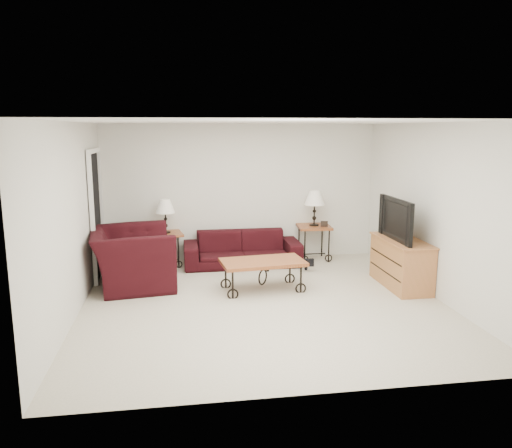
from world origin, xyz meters
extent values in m
plane|color=beige|center=(0.00, 0.00, 0.00)|extent=(5.00, 5.00, 0.00)
cube|color=silver|center=(0.00, 2.50, 1.25)|extent=(5.00, 0.02, 2.50)
cube|color=silver|center=(0.00, -2.50, 1.25)|extent=(5.00, 0.02, 2.50)
cube|color=silver|center=(-2.50, 0.00, 1.25)|extent=(0.02, 5.00, 2.50)
cube|color=silver|center=(2.50, 0.00, 1.25)|extent=(0.02, 5.00, 2.50)
plane|color=white|center=(0.00, 0.00, 2.50)|extent=(5.00, 5.00, 0.00)
cube|color=black|center=(-2.47, 1.65, 1.02)|extent=(0.08, 0.94, 2.04)
imported|color=black|center=(-0.05, 2.02, 0.30)|extent=(2.06, 0.81, 0.60)
cube|color=#9A5727|center=(-1.38, 2.20, 0.30)|extent=(0.63, 0.63, 0.60)
cube|color=#9A5727|center=(1.32, 2.20, 0.32)|extent=(0.63, 0.63, 0.65)
cube|color=black|center=(-1.53, 2.05, 0.65)|extent=(0.12, 0.05, 0.10)
cube|color=black|center=(1.47, 2.05, 0.70)|extent=(0.13, 0.05, 0.11)
cube|color=#9A5727|center=(0.08, 0.57, 0.23)|extent=(1.30, 0.80, 0.46)
imported|color=black|center=(-1.88, 1.09, 0.45)|extent=(1.38, 1.53, 0.89)
cube|color=#D7431B|center=(-1.72, 1.04, 0.52)|extent=(0.16, 0.42, 0.40)
cube|color=#BB6C45|center=(2.23, 0.44, 0.37)|extent=(0.52, 1.24, 0.74)
imported|color=black|center=(2.21, 0.44, 1.06)|extent=(0.15, 1.11, 0.64)
ellipsoid|color=black|center=(1.00, 1.51, 0.20)|extent=(0.33, 0.26, 0.41)
camera|label=1|loc=(-1.13, -6.61, 2.42)|focal=35.14mm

